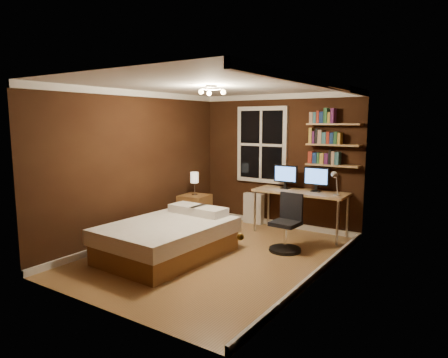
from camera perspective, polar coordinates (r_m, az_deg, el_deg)
The scene contains 24 objects.
floor at distance 6.12m, azimuth -1.19°, elevation -10.84°, with size 4.20×4.20×0.00m, color brown.
wall_back at distance 7.63m, azimuth 7.82°, elevation 2.54°, with size 3.20×0.04×2.50m, color black.
wall_left at distance 6.86m, azimuth -12.27°, elevation 1.79°, with size 0.04×4.20×2.50m, color black.
wall_right at distance 5.09m, azimuth 13.72°, elevation -0.45°, with size 0.04×4.20×2.50m, color black.
ceiling at distance 5.80m, azimuth -1.26°, elevation 13.20°, with size 3.20×4.20×0.02m, color white.
window at distance 7.74m, azimuth 5.40°, elevation 4.89°, with size 1.06×0.06×1.46m, color silver.
door at distance 3.75m, azimuth 5.28°, elevation -6.86°, with size 0.03×0.82×2.05m, color black, non-canonical shape.
door_knob at distance 3.53m, azimuth 2.35°, elevation -8.24°, with size 0.06×0.06×0.06m, color gold.
ceiling_fixture at distance 5.71m, azimuth -1.85°, elevation 12.26°, with size 0.44×0.44×0.18m, color beige, non-canonical shape.
bookshelf_lower at distance 7.12m, azimuth 15.24°, elevation 1.92°, with size 0.92×0.22×0.03m, color tan.
books_row_lower at distance 7.11m, azimuth 15.28°, elevation 2.96°, with size 0.48×0.16×0.23m, color maroon, non-canonical shape.
bookshelf_middle at distance 7.09m, azimuth 15.35°, elevation 4.73°, with size 0.92×0.22×0.03m, color tan.
books_row_middle at distance 7.09m, azimuth 15.39°, elevation 5.78°, with size 0.54×0.16×0.23m, color navy, non-canonical shape.
bookshelf_upper at distance 7.08m, azimuth 15.45°, elevation 7.56°, with size 0.92×0.22×0.03m, color tan.
books_row_upper at distance 7.08m, azimuth 15.50°, elevation 8.61°, with size 0.42×0.16×0.23m, color #265931, non-canonical shape.
bed at distance 6.05m, azimuth -7.94°, elevation -8.40°, with size 1.44×1.95×0.65m.
nightstand at distance 7.59m, azimuth -4.19°, elevation -4.62°, with size 0.50×0.50×0.62m, color brown.
bedside_lamp at distance 7.49m, azimuth -4.23°, elevation -0.67°, with size 0.15×0.15×0.43m, color beige, non-canonical shape.
radiator at distance 7.90m, azimuth 4.26°, elevation -4.20°, with size 0.40×0.14×0.60m, color silver.
desk at distance 7.17m, azimuth 10.86°, elevation -2.16°, with size 1.65×0.62×0.78m.
monitor_left at distance 7.33m, azimuth 8.78°, elevation 0.29°, with size 0.45×0.12×0.43m, color black, non-canonical shape.
monitor_right at distance 7.11m, azimuth 13.05°, elevation -0.08°, with size 0.45×0.12×0.43m, color black, non-canonical shape.
desk_lamp at distance 6.73m, azimuth 15.62°, elevation -0.57°, with size 0.14×0.32×0.44m, color silver, non-canonical shape.
office_chair at distance 6.31m, azimuth 8.94°, elevation -7.22°, with size 0.49×0.49×0.89m.
Camera 1 is at (3.30, -4.74, 2.00)m, focal length 32.00 mm.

